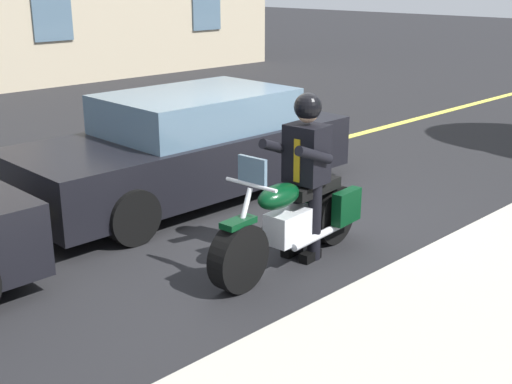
# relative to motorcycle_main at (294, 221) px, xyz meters

# --- Properties ---
(ground_plane) EXTENTS (80.00, 80.00, 0.00)m
(ground_plane) POSITION_rel_motorcycle_main_xyz_m (-0.91, -1.06, -0.45)
(ground_plane) COLOR black
(lane_center_stripe) EXTENTS (60.00, 0.16, 0.01)m
(lane_center_stripe) POSITION_rel_motorcycle_main_xyz_m (-0.91, -3.06, -0.45)
(lane_center_stripe) COLOR #E5DB4C
(lane_center_stripe) RESTS_ON ground_plane
(motorcycle_main) EXTENTS (2.22, 0.72, 1.26)m
(motorcycle_main) POSITION_rel_motorcycle_main_xyz_m (0.00, 0.00, 0.00)
(motorcycle_main) COLOR black
(motorcycle_main) RESTS_ON ground_plane
(rider_main) EXTENTS (0.66, 0.59, 1.74)m
(rider_main) POSITION_rel_motorcycle_main_xyz_m (-0.19, -0.02, 0.58)
(rider_main) COLOR black
(rider_main) RESTS_ON ground_plane
(car_dark) EXTENTS (4.60, 1.92, 1.40)m
(car_dark) POSITION_rel_motorcycle_main_xyz_m (-0.60, -2.42, 0.24)
(car_dark) COLOR black
(car_dark) RESTS_ON ground_plane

